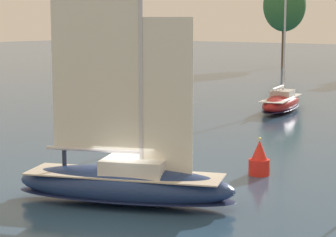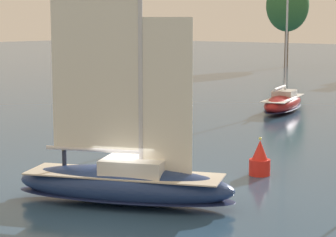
{
  "view_description": "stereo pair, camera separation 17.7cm",
  "coord_description": "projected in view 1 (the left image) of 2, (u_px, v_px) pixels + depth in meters",
  "views": [
    {
      "loc": [
        19.06,
        -20.24,
        7.86
      ],
      "look_at": [
        0.0,
        3.0,
        3.42
      ],
      "focal_mm": 70.0,
      "sensor_mm": 36.0,
      "label": 1
    },
    {
      "loc": [
        19.2,
        -20.13,
        7.86
      ],
      "look_at": [
        0.0,
        3.0,
        3.42
      ],
      "focal_mm": 70.0,
      "sensor_mm": 36.0,
      "label": 2
    }
  ],
  "objects": [
    {
      "name": "channel_buoy",
      "position": [
        259.0,
        160.0,
        33.84
      ],
      "size": [
        1.1,
        1.1,
        2.0
      ],
      "color": "red",
      "rests_on": "ground"
    },
    {
      "name": "sailboat_main",
      "position": [
        125.0,
        180.0,
        28.43
      ],
      "size": [
        10.12,
        6.64,
        13.56
      ],
      "color": "navy",
      "rests_on": "ground"
    },
    {
      "name": "tree_shore_right",
      "position": [
        284.0,
        6.0,
        114.09
      ],
      "size": [
        7.42,
        7.42,
        15.28
      ],
      "color": "brown",
      "rests_on": "ground"
    },
    {
      "name": "sailboat_moored_mid_channel",
      "position": [
        281.0,
        102.0,
        57.97
      ],
      "size": [
        4.91,
        9.34,
        12.36
      ],
      "color": "maroon",
      "rests_on": "ground"
    },
    {
      "name": "ground_plane",
      "position": [
        125.0,
        204.0,
        28.59
      ],
      "size": [
        400.0,
        400.0,
        0.0
      ],
      "primitive_type": "plane",
      "color": "#2D4C6B"
    }
  ]
}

